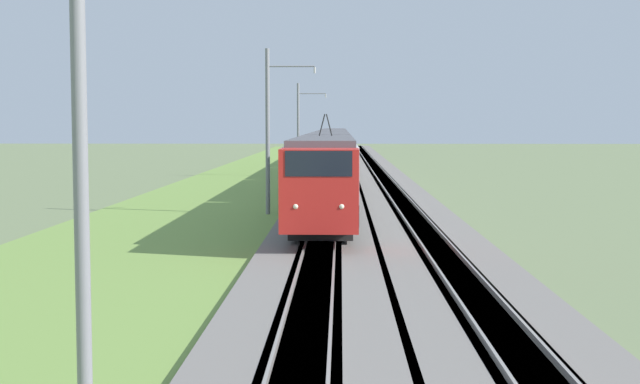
% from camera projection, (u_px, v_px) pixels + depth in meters
% --- Properties ---
extents(ballast_main, '(240.00, 4.40, 0.30)m').
position_uv_depth(ballast_main, '(329.00, 194.00, 58.41)').
color(ballast_main, slate).
rests_on(ballast_main, ground).
extents(ballast_adjacent, '(240.00, 4.40, 0.30)m').
position_uv_depth(ballast_adjacent, '(393.00, 194.00, 58.31)').
color(ballast_adjacent, slate).
rests_on(ballast_adjacent, ground).
extents(track_main, '(240.00, 1.57, 0.45)m').
position_uv_depth(track_main, '(329.00, 194.00, 58.41)').
color(track_main, '#4C4238').
rests_on(track_main, ground).
extents(track_adjacent, '(240.00, 1.57, 0.45)m').
position_uv_depth(track_adjacent, '(393.00, 194.00, 58.31)').
color(track_adjacent, '#4C4238').
rests_on(track_adjacent, ground).
extents(grass_verge, '(240.00, 13.77, 0.12)m').
position_uv_depth(grass_verge, '(247.00, 195.00, 58.54)').
color(grass_verge, olive).
rests_on(grass_verge, ground).
extents(passenger_train, '(82.82, 2.86, 5.23)m').
position_uv_depth(passenger_train, '(331.00, 152.00, 71.54)').
color(passenger_train, red).
rests_on(passenger_train, ground).
extents(catenary_mast_near, '(0.22, 2.56, 8.06)m').
position_uv_depth(catenary_mast_near, '(85.00, 166.00, 12.72)').
color(catenary_mast_near, slate).
rests_on(catenary_mast_near, ground).
extents(catenary_mast_mid, '(0.22, 2.56, 8.55)m').
position_uv_depth(catenary_mast_mid, '(269.00, 130.00, 45.30)').
color(catenary_mast_mid, slate).
rests_on(catenary_mast_mid, ground).
extents(catenary_mast_far, '(0.22, 2.56, 8.26)m').
position_uv_depth(catenary_mast_far, '(299.00, 129.00, 77.92)').
color(catenary_mast_far, slate).
rests_on(catenary_mast_far, ground).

